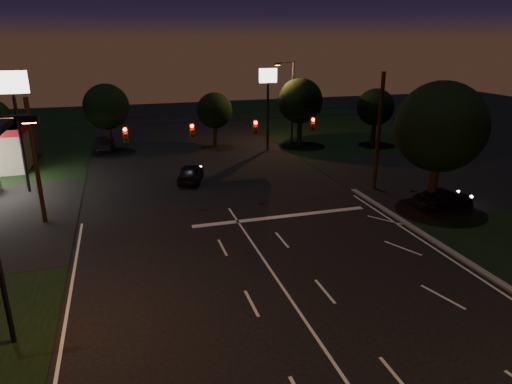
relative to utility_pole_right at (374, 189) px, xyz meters
name	(u,v)px	position (x,y,z in m)	size (l,w,h in m)	color
ground	(306,322)	(-12.00, -15.00, 0.00)	(140.00, 140.00, 0.00)	black
cross_street_right	(450,177)	(8.00, 1.00, 0.00)	(20.00, 16.00, 0.02)	black
stop_bar	(281,217)	(-9.00, -3.50, 0.01)	(12.00, 0.50, 0.01)	silver
utility_pole_right	(374,189)	(0.00, 0.00, 0.00)	(0.30, 0.30, 9.00)	black
utility_pole_left	(45,222)	(-24.00, 0.00, 0.00)	(0.28, 0.28, 8.00)	black
signal_span	(224,128)	(-12.00, -0.04, 5.50)	(24.00, 0.40, 1.56)	black
pole_sign_left_near	(14,101)	(-26.00, 7.00, 6.98)	(2.20, 0.30, 9.10)	black
pole_sign_right	(268,90)	(-4.00, 15.00, 6.24)	(1.80, 0.30, 8.40)	black
street_light_right_far	(290,97)	(-0.76, 17.00, 5.24)	(2.20, 0.35, 9.00)	black
tree_right_near	(439,128)	(1.53, -4.83, 5.68)	(6.00, 6.00, 8.76)	black
tree_far_b	(107,107)	(-19.98, 19.13, 4.61)	(4.60, 4.60, 6.98)	black
tree_far_c	(215,111)	(-8.98, 18.10, 3.90)	(3.80, 3.80, 5.86)	black
tree_far_d	(300,101)	(0.02, 16.13, 4.83)	(4.80, 4.80, 7.30)	black
tree_far_e	(375,108)	(8.02, 14.11, 4.11)	(4.00, 4.00, 6.18)	black
car_oncoming_a	(190,173)	(-13.58, 6.06, 0.75)	(1.76, 4.38, 1.49)	black
car_oncoming_b	(105,143)	(-20.53, 19.96, 0.73)	(1.54, 4.42, 1.46)	black
car_cross	(443,198)	(2.51, -5.00, 0.67)	(1.88, 4.62, 1.34)	black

